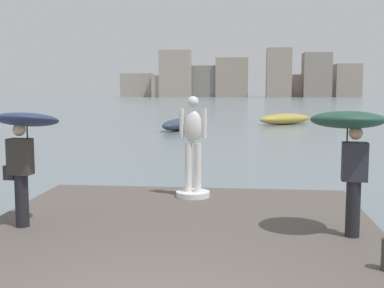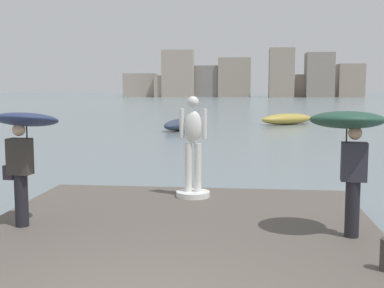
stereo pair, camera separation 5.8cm
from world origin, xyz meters
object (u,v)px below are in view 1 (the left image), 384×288
Objects in this scene: boat_near at (181,124)px; onlooker_left at (25,137)px; statue_white_figure at (193,154)px; boat_mid at (285,119)px; onlooker_right at (349,134)px.

onlooker_left is at bearing -88.94° from boat_near.
statue_white_figure reaches higher than boat_mid.
onlooker_left is at bearing -134.51° from statue_white_figure.
statue_white_figure is 27.17m from boat_mid.
onlooker_left is (-2.52, -2.57, 0.59)m from statue_white_figure.
statue_white_figure is 0.44× the size of boat_near.
statue_white_figure reaches higher than onlooker_right.
boat_near is (-2.96, 21.28, -0.94)m from statue_white_figure.
boat_near is (-5.64, 23.83, -1.64)m from onlooker_right.
boat_near is at bearing 97.93° from statue_white_figure.
onlooker_right is 29.49m from boat_mid.
onlooker_left is 0.41× the size of boat_near.
statue_white_figure is at bearing 136.31° from onlooker_right.
onlooker_left reaches higher than boat_near.
boat_mid is (7.00, 5.58, 0.02)m from boat_near.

